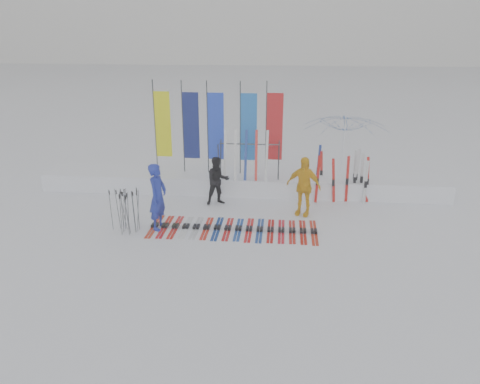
# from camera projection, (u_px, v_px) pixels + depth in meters

# --- Properties ---
(ground) EXTENTS (120.00, 120.00, 0.00)m
(ground) POSITION_uv_depth(u_px,v_px,m) (227.00, 248.00, 12.30)
(ground) COLOR white
(ground) RESTS_ON ground
(snow_bank) EXTENTS (14.00, 1.60, 0.60)m
(snow_bank) POSITION_uv_depth(u_px,v_px,m) (242.00, 182.00, 16.52)
(snow_bank) COLOR white
(snow_bank) RESTS_ON ground
(person_blue) EXTENTS (0.58, 0.78, 1.93)m
(person_blue) POSITION_uv_depth(u_px,v_px,m) (158.00, 197.00, 13.18)
(person_blue) COLOR #1B299F
(person_blue) RESTS_ON ground
(person_black) EXTENTS (0.94, 0.84, 1.58)m
(person_black) POSITION_uv_depth(u_px,v_px,m) (218.00, 181.00, 15.08)
(person_black) COLOR black
(person_black) RESTS_ON ground
(person_yellow) EXTENTS (1.17, 0.81, 1.84)m
(person_yellow) POSITION_uv_depth(u_px,v_px,m) (303.00, 186.00, 14.18)
(person_yellow) COLOR #F1B40F
(person_yellow) RESTS_ON ground
(tent_canopy) EXTENTS (3.04, 3.09, 2.69)m
(tent_canopy) POSITION_uv_depth(u_px,v_px,m) (343.00, 151.00, 16.44)
(tent_canopy) COLOR white
(tent_canopy) RESTS_ON ground
(ski_row) EXTENTS (4.76, 1.70, 0.07)m
(ski_row) POSITION_uv_depth(u_px,v_px,m) (234.00, 228.00, 13.39)
(ski_row) COLOR red
(ski_row) RESTS_ON ground
(pole_cluster) EXTENTS (0.88, 0.55, 1.25)m
(pole_cluster) POSITION_uv_depth(u_px,v_px,m) (126.00, 211.00, 13.11)
(pole_cluster) COLOR #595B60
(pole_cluster) RESTS_ON ground
(feather_flags) EXTENTS (4.49, 0.24, 3.20)m
(feather_flags) POSITION_uv_depth(u_px,v_px,m) (217.00, 126.00, 16.09)
(feather_flags) COLOR #383A3F
(feather_flags) RESTS_ON ground
(ski_rack) EXTENTS (2.04, 0.80, 1.23)m
(ski_rack) POSITION_uv_depth(u_px,v_px,m) (249.00, 156.00, 15.76)
(ski_rack) COLOR #383A3F
(ski_rack) RESTS_ON ground
(upright_skis) EXTENTS (1.72, 1.13, 1.68)m
(upright_skis) POSITION_uv_depth(u_px,v_px,m) (345.00, 177.00, 15.52)
(upright_skis) COLOR red
(upright_skis) RESTS_ON ground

